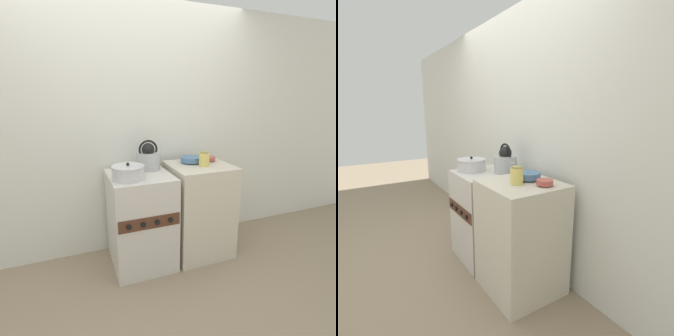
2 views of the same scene
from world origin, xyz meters
The scene contains 9 objects.
ground_plane centered at (0.00, 0.00, 0.00)m, with size 12.00×12.00×0.00m, color gray.
wall_back centered at (0.00, 0.68, 1.25)m, with size 7.00×0.06×2.50m.
stove centered at (0.00, 0.31, 0.46)m, with size 0.57×0.64×0.91m.
counter centered at (0.62, 0.29, 0.48)m, with size 0.60×0.59×0.95m.
kettle centered at (0.13, 0.44, 1.02)m, with size 0.28×0.23×0.29m.
cooking_pot centered at (-0.13, 0.20, 0.97)m, with size 0.29×0.29×0.15m.
enamel_bowl centered at (0.57, 0.40, 0.99)m, with size 0.21×0.21×0.06m.
small_ceramic_bowl centered at (0.78, 0.40, 0.98)m, with size 0.13×0.13×0.05m.
storage_jar centered at (0.63, 0.24, 1.02)m, with size 0.10×0.10×0.14m.
Camera 1 is at (-0.58, -1.95, 1.60)m, focal length 28.00 mm.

